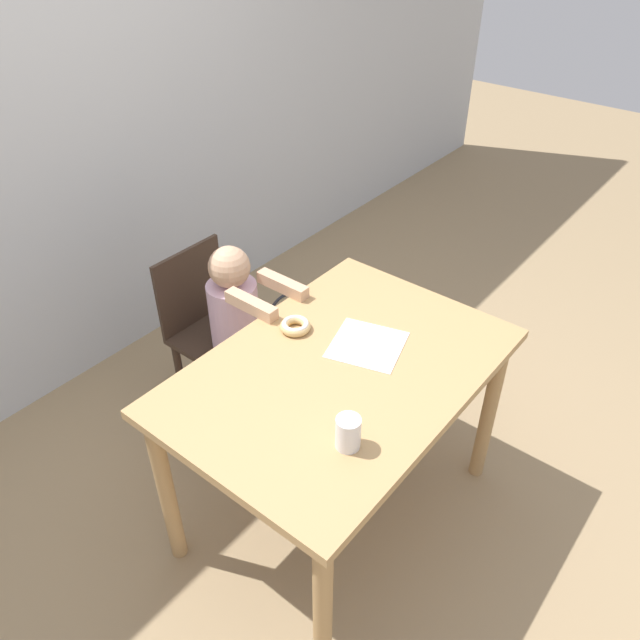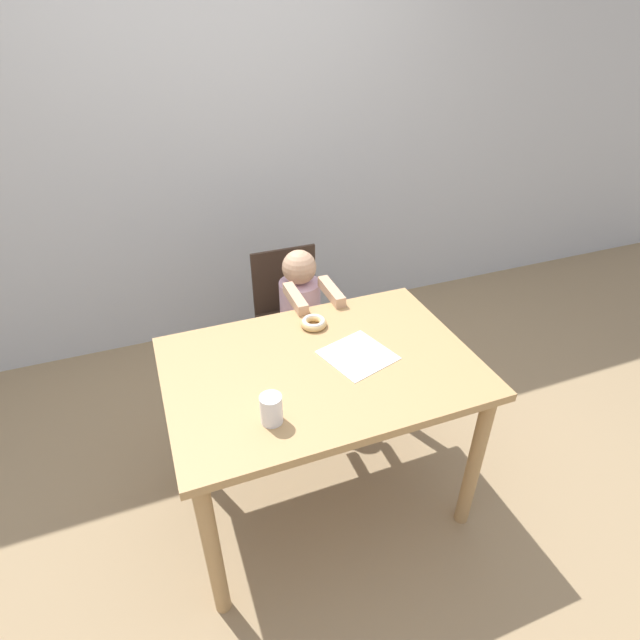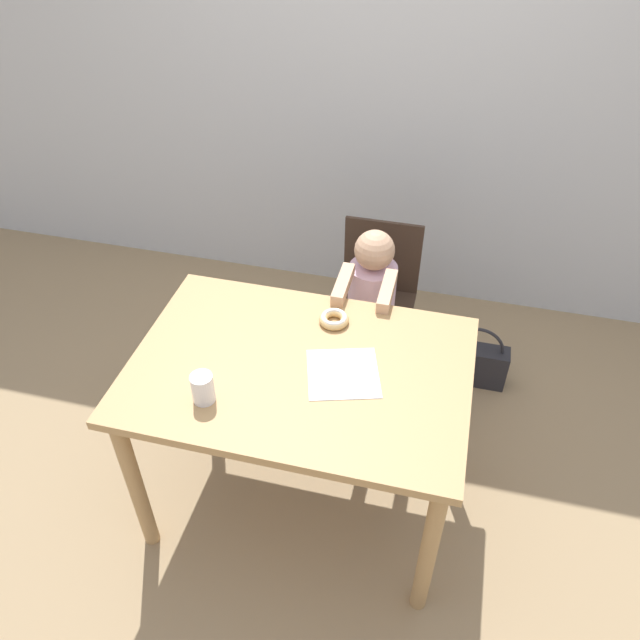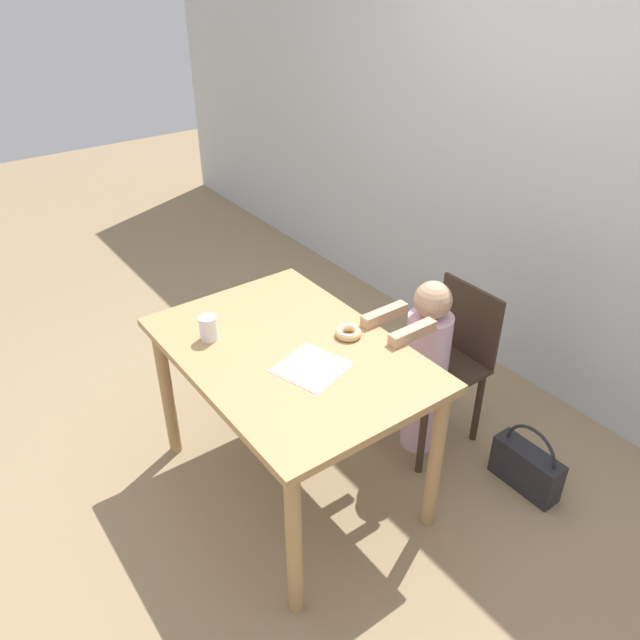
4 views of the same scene
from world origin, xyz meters
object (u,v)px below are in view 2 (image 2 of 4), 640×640
at_px(donut, 314,322).
at_px(handbag, 368,342).
at_px(cup, 271,409).
at_px(chair, 294,324).
at_px(child_figure, 301,328).

height_order(donut, handbag, donut).
distance_m(donut, cup, 0.59).
bearing_deg(chair, donut, -98.32).
distance_m(chair, child_figure, 0.14).
relative_size(chair, child_figure, 0.88).
xyz_separation_m(child_figure, cup, (-0.41, -0.90, 0.34)).
bearing_deg(cup, handbag, 50.13).
distance_m(handbag, cup, 1.61).
distance_m(chair, handbag, 0.61).
bearing_deg(child_figure, handbag, 21.69).
height_order(handbag, cup, cup).
height_order(chair, donut, chair).
distance_m(donut, handbag, 1.09).
relative_size(donut, cup, 1.05).
xyz_separation_m(chair, donut, (-0.08, -0.54, 0.36)).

